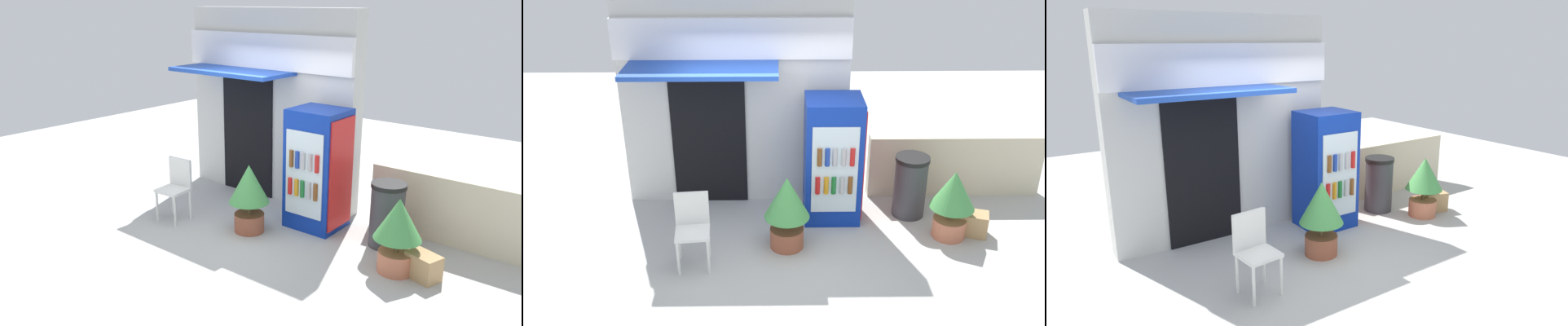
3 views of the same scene
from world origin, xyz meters
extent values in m
plane|color=#B2B2AD|center=(0.00, 0.00, 0.00)|extent=(16.00, 16.00, 0.00)
cube|color=silver|center=(-0.53, 1.66, 1.53)|extent=(3.14, 0.31, 3.06)
cube|color=white|center=(-0.53, 1.47, 2.40)|extent=(3.14, 0.08, 0.54)
cube|color=#1E47B2|center=(-0.90, 1.09, 2.10)|extent=(1.95, 0.82, 0.06)
cube|color=black|center=(-0.90, 1.49, 1.03)|extent=(1.03, 0.03, 2.05)
cube|color=#0C2D9E|center=(0.79, 1.04, 0.87)|extent=(0.75, 0.67, 1.73)
cube|color=silver|center=(0.79, 0.69, 0.87)|extent=(0.60, 0.02, 1.21)
cube|color=red|center=(1.18, 1.04, 0.87)|extent=(0.02, 0.61, 1.56)
cylinder|color=red|center=(0.58, 0.67, 0.66)|extent=(0.06, 0.06, 0.24)
cylinder|color=orange|center=(0.69, 0.67, 0.66)|extent=(0.06, 0.06, 0.24)
cylinder|color=#196B2D|center=(0.79, 0.67, 0.66)|extent=(0.06, 0.06, 0.24)
cylinder|color=#B2B2B7|center=(0.89, 0.67, 0.66)|extent=(0.06, 0.06, 0.24)
cylinder|color=brown|center=(1.00, 0.67, 0.66)|extent=(0.06, 0.06, 0.24)
cylinder|color=brown|center=(0.59, 0.67, 1.07)|extent=(0.06, 0.06, 0.24)
cylinder|color=#1938A5|center=(0.69, 0.67, 1.07)|extent=(0.06, 0.06, 0.24)
cylinder|color=#B2B2B7|center=(0.79, 0.67, 1.07)|extent=(0.06, 0.06, 0.24)
cylinder|color=#B2B2B7|center=(0.90, 0.67, 1.07)|extent=(0.06, 0.06, 0.24)
cylinder|color=red|center=(1.01, 0.67, 1.07)|extent=(0.06, 0.06, 0.24)
cylinder|color=silver|center=(-1.12, -0.33, 0.23)|extent=(0.04, 0.04, 0.46)
cylinder|color=silver|center=(-0.77, -0.30, 0.23)|extent=(0.04, 0.04, 0.46)
cylinder|color=silver|center=(-1.15, 0.01, 0.23)|extent=(0.04, 0.04, 0.46)
cylinder|color=silver|center=(-0.80, 0.04, 0.23)|extent=(0.04, 0.04, 0.46)
cube|color=silver|center=(-0.96, -0.14, 0.48)|extent=(0.44, 0.43, 0.04)
cube|color=silver|center=(-0.98, 0.03, 0.71)|extent=(0.41, 0.08, 0.43)
cylinder|color=#995138|center=(0.17, 0.26, 0.13)|extent=(0.43, 0.43, 0.27)
cylinder|color=brown|center=(0.17, 0.26, 0.35)|extent=(0.05, 0.05, 0.18)
cone|color=#47994C|center=(0.17, 0.26, 0.71)|extent=(0.57, 0.57, 0.54)
cylinder|color=#BC6B4C|center=(2.30, 0.47, 0.13)|extent=(0.43, 0.43, 0.27)
cylinder|color=brown|center=(2.30, 0.47, 0.35)|extent=(0.05, 0.05, 0.17)
cone|color=#47994C|center=(2.30, 0.47, 0.69)|extent=(0.57, 0.57, 0.51)
cylinder|color=#38383D|center=(1.89, 1.05, 0.41)|extent=(0.44, 0.44, 0.83)
cylinder|color=black|center=(1.89, 1.05, 0.86)|extent=(0.47, 0.47, 0.06)
cube|color=beige|center=(2.67, 1.66, 0.47)|extent=(2.54, 0.22, 0.93)
cube|color=tan|center=(2.63, 0.52, 0.16)|extent=(0.44, 0.37, 0.31)
camera|label=1|loc=(4.64, -5.00, 3.16)|focal=36.26mm
camera|label=2|loc=(0.04, -6.02, 4.20)|focal=40.03mm
camera|label=3|loc=(-3.05, -4.18, 2.73)|focal=31.54mm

